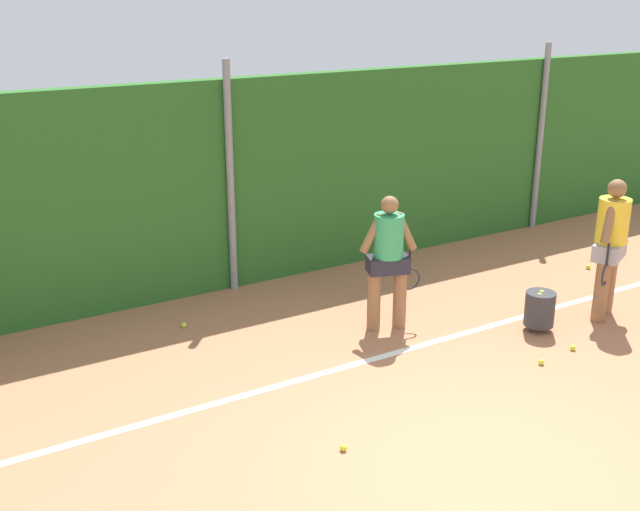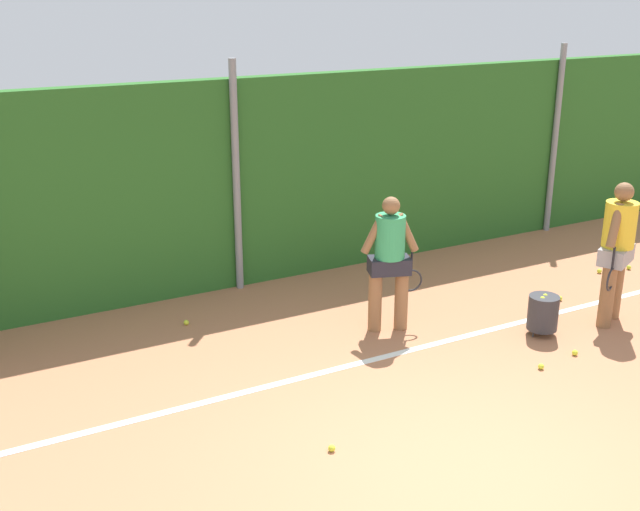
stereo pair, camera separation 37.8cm
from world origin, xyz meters
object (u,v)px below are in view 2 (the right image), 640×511
tennis_ball_3 (599,271)px  tennis_ball_10 (629,267)px  player_midcourt (390,257)px  tennis_ball_8 (560,298)px  ball_hopper (543,312)px  player_foreground_near (617,246)px  tennis_ball_1 (541,366)px  tennis_ball_4 (332,448)px  tennis_ball_5 (186,323)px  tennis_ball_7 (575,353)px

tennis_ball_3 → tennis_ball_10: (0.50, -0.09, 0.00)m
player_midcourt → tennis_ball_8: 2.69m
player_midcourt → ball_hopper: (1.53, -1.02, -0.64)m
player_foreground_near → tennis_ball_1: 1.99m
tennis_ball_8 → tennis_ball_4: bearing=-159.3°
player_midcourt → tennis_ball_1: 2.12m
player_foreground_near → tennis_ball_8: 1.25m
tennis_ball_1 → tennis_ball_5: same height
tennis_ball_1 → tennis_ball_4: size_ratio=1.00×
tennis_ball_1 → tennis_ball_4: bearing=-173.8°
tennis_ball_7 → tennis_ball_3: bearing=37.8°
tennis_ball_7 → tennis_ball_1: bearing=-172.9°
player_foreground_near → tennis_ball_4: (-4.44, -0.87, -0.97)m
ball_hopper → tennis_ball_1: 0.96m
player_foreground_near → tennis_ball_5: size_ratio=27.02×
player_foreground_near → tennis_ball_4: bearing=-14.8°
ball_hopper → tennis_ball_4: ball_hopper is taller
player_midcourt → ball_hopper: bearing=-13.8°
tennis_ball_5 → tennis_ball_10: same height
player_foreground_near → tennis_ball_4: player_foreground_near is taller
player_foreground_near → tennis_ball_1: (-1.64, -0.57, -0.97)m
tennis_ball_1 → player_midcourt: bearing=117.9°
tennis_ball_3 → tennis_ball_8: 1.37m
tennis_ball_4 → tennis_ball_7: 3.40m
ball_hopper → tennis_ball_8: (0.99, 0.69, -0.26)m
tennis_ball_1 → tennis_ball_3: same height
player_midcourt → tennis_ball_4: player_midcourt is taller
tennis_ball_8 → tennis_ball_10: 1.83m
tennis_ball_7 → ball_hopper: bearing=84.9°
player_midcourt → tennis_ball_8: size_ratio=25.30×
tennis_ball_8 → ball_hopper: bearing=-144.9°
tennis_ball_4 → tennis_ball_7: bearing=6.4°
tennis_ball_3 → tennis_ball_5: (-5.92, 1.11, 0.00)m
tennis_ball_1 → tennis_ball_5: bearing=135.5°
tennis_ball_10 → tennis_ball_4: bearing=-161.5°
tennis_ball_7 → tennis_ball_8: 1.66m
player_foreground_near → tennis_ball_8: player_foreground_near is taller
player_midcourt → tennis_ball_5: size_ratio=25.30×
player_midcourt → tennis_ball_4: bearing=-113.8°
tennis_ball_4 → tennis_ball_7: size_ratio=1.00×
tennis_ball_1 → tennis_ball_8: size_ratio=1.00×
tennis_ball_7 → tennis_ball_10: 3.29m
player_midcourt → tennis_ball_7: (1.48, -1.62, -0.90)m
ball_hopper → tennis_ball_5: (-3.66, 2.30, -0.26)m
tennis_ball_3 → tennis_ball_4: size_ratio=1.00×
player_foreground_near → tennis_ball_3: player_foreground_near is taller
tennis_ball_3 → tennis_ball_4: bearing=-159.1°
ball_hopper → tennis_ball_10: 2.99m
tennis_ball_5 → tennis_ball_8: (4.65, -1.61, 0.00)m
tennis_ball_3 → tennis_ball_7: bearing=-142.2°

